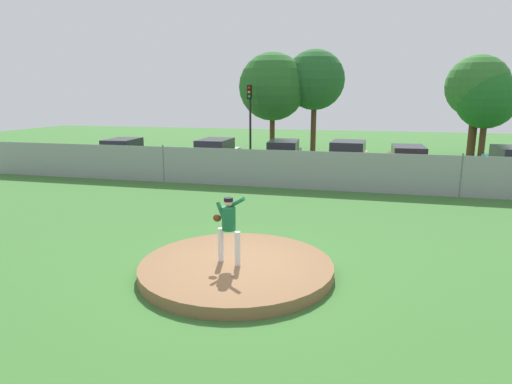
% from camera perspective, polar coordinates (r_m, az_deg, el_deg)
% --- Properties ---
extents(ground_plane, '(80.00, 80.00, 0.00)m').
position_cam_1_polar(ground_plane, '(16.17, 3.57, -2.46)').
color(ground_plane, '#386B2D').
extents(asphalt_strip, '(44.00, 7.00, 0.01)m').
position_cam_1_polar(asphalt_strip, '(24.40, 7.30, 2.51)').
color(asphalt_strip, '#2B2B2D').
rests_on(asphalt_strip, ground_plane).
extents(pitchers_mound, '(4.60, 4.60, 0.27)m').
position_cam_1_polar(pitchers_mound, '(10.58, -2.57, -9.84)').
color(pitchers_mound, brown).
rests_on(pitchers_mound, ground_plane).
extents(pitcher_youth, '(0.83, 0.32, 1.65)m').
position_cam_1_polar(pitcher_youth, '(10.19, -3.62, -4.05)').
color(pitcher_youth, silver).
rests_on(pitcher_youth, pitchers_mound).
extents(baseball, '(0.07, 0.07, 0.07)m').
position_cam_1_polar(baseball, '(9.76, -3.07, -10.73)').
color(baseball, white).
rests_on(baseball, pitchers_mound).
extents(chainlink_fence, '(33.63, 0.07, 1.85)m').
position_cam_1_polar(chainlink_fence, '(19.85, 5.76, 2.86)').
color(chainlink_fence, gray).
rests_on(chainlink_fence, ground_plane).
extents(parked_car_white, '(1.85, 4.60, 1.74)m').
position_cam_1_polar(parked_car_white, '(25.41, -5.32, 4.83)').
color(parked_car_white, silver).
rests_on(parked_car_white, ground_plane).
extents(parked_car_silver, '(2.11, 4.57, 1.65)m').
position_cam_1_polar(parked_car_silver, '(27.55, -16.93, 4.85)').
color(parked_car_silver, '#B7BABF').
rests_on(parked_car_silver, ground_plane).
extents(parked_car_champagne, '(2.08, 4.18, 1.81)m').
position_cam_1_polar(parked_car_champagne, '(23.99, 11.84, 4.24)').
color(parked_car_champagne, tan).
rests_on(parked_car_champagne, ground_plane).
extents(parked_car_charcoal, '(2.05, 4.84, 1.70)m').
position_cam_1_polar(parked_car_charcoal, '(24.91, 3.59, 4.69)').
color(parked_car_charcoal, '#232328').
rests_on(parked_car_charcoal, ground_plane).
extents(parked_car_red, '(1.87, 4.57, 1.58)m').
position_cam_1_polar(parked_car_red, '(24.59, 19.15, 3.81)').
color(parked_car_red, '#A81919').
rests_on(parked_car_red, ground_plane).
extents(traffic_cone_orange, '(0.40, 0.40, 0.55)m').
position_cam_1_polar(traffic_cone_orange, '(26.22, 25.95, 2.62)').
color(traffic_cone_orange, orange).
rests_on(traffic_cone_orange, asphalt_strip).
extents(traffic_light_near, '(0.28, 0.46, 4.85)m').
position_cam_1_polar(traffic_light_near, '(29.07, -0.80, 10.74)').
color(traffic_light_near, black).
rests_on(traffic_light_near, ground_plane).
extents(tree_broad_left, '(4.78, 4.78, 7.19)m').
position_cam_1_polar(tree_broad_left, '(31.99, 2.17, 13.52)').
color(tree_broad_left, '#4C331E').
rests_on(tree_broad_left, ground_plane).
extents(tree_broad_right, '(4.26, 4.26, 7.41)m').
position_cam_1_polar(tree_broad_right, '(32.42, 7.65, 14.23)').
color(tree_broad_right, '#4C331E').
rests_on(tree_broad_right, ground_plane).
extents(tree_bushy_near, '(4.24, 4.24, 6.93)m').
position_cam_1_polar(tree_bushy_near, '(34.46, 26.87, 12.12)').
color(tree_bushy_near, '#4C331E').
rests_on(tree_bushy_near, ground_plane).
extents(tree_slender_far, '(4.03, 4.03, 5.99)m').
position_cam_1_polar(tree_slender_far, '(34.05, 27.85, 10.66)').
color(tree_slender_far, '#4C331E').
rests_on(tree_slender_far, ground_plane).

